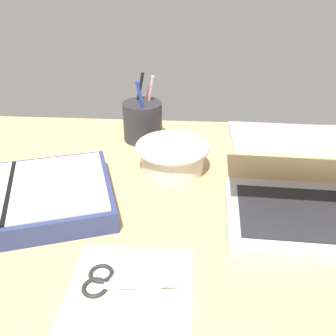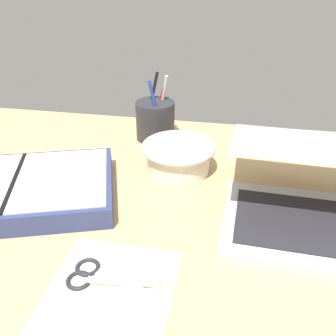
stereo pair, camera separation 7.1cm
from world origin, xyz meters
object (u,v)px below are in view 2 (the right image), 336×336
at_px(bowl, 178,156).
at_px(pen_cup, 155,120).
at_px(laptop, 329,201).
at_px(scissors, 94,276).
at_px(planner, 17,190).

bearing_deg(bowl, pen_cup, 118.76).
xyz_separation_m(laptop, scissors, (-0.36, -0.20, -0.05)).
distance_m(bowl, pen_cup, 0.18).
height_order(laptop, bowl, laptop).
xyz_separation_m(bowl, planner, (-0.29, -0.17, -0.01)).
bearing_deg(planner, scissors, -56.29).
distance_m(pen_cup, scissors, 0.50).
bearing_deg(pen_cup, laptop, -38.67).
bearing_deg(pen_cup, scissors, -88.51).
bearing_deg(laptop, planner, -174.62).
distance_m(laptop, scissors, 0.42).
xyz_separation_m(laptop, planner, (-0.58, -0.03, -0.03)).
bearing_deg(pen_cup, planner, -122.22).
distance_m(pen_cup, planner, 0.39).
bearing_deg(planner, pen_cup, 39.17).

